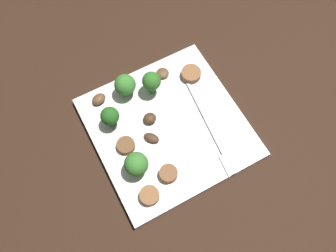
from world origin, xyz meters
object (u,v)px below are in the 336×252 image
object	(u,v)px
fork	(213,133)
broccoli_floret_0	(125,85)
broccoli_floret_2	(152,82)
mushroom_1	(150,118)
plate	(168,128)
sausage_slice_3	(149,196)
mushroom_2	(163,73)
mushroom_3	(152,138)
sausage_slice_2	(125,143)
mushroom_0	(99,99)
broccoli_floret_1	(136,164)
sausage_slice_0	(191,74)
broccoli_floret_3	(110,117)
sausage_slice_1	(168,174)

from	to	relation	value
fork	broccoli_floret_0	bearing A→B (deg)	-140.05
broccoli_floret_0	broccoli_floret_2	world-z (taller)	broccoli_floret_2
mushroom_1	plate	bearing A→B (deg)	42.07
sausage_slice_3	mushroom_2	xyz separation A→B (m)	(-0.18, 0.12, -0.00)
broccoli_floret_2	mushroom_3	world-z (taller)	broccoli_floret_2
sausage_slice_2	mushroom_0	size ratio (longest dim) A/B	1.19
sausage_slice_2	mushroom_0	bearing A→B (deg)	-177.45
broccoli_floret_2	mushroom_0	bearing A→B (deg)	-106.25
sausage_slice_3	mushroom_1	bearing A→B (deg)	152.61
broccoli_floret_0	broccoli_floret_1	world-z (taller)	broccoli_floret_1
mushroom_1	mushroom_2	distance (m)	0.09
sausage_slice_0	mushroom_0	size ratio (longest dim) A/B	1.40
broccoli_floret_3	sausage_slice_0	distance (m)	0.16
broccoli_floret_0	sausage_slice_2	xyz separation A→B (m)	(0.09, -0.04, -0.02)
sausage_slice_0	mushroom_0	distance (m)	0.17
broccoli_floret_0	mushroom_3	xyz separation A→B (m)	(0.10, -0.00, -0.02)
plate	sausage_slice_2	size ratio (longest dim) A/B	8.31
sausage_slice_2	mushroom_2	distance (m)	0.15
fork	mushroom_0	distance (m)	0.20
broccoli_floret_1	sausage_slice_2	xyz separation A→B (m)	(-0.05, 0.00, -0.02)
broccoli_floret_2	mushroom_3	distance (m)	0.09
broccoli_floret_1	mushroom_1	distance (m)	0.09
sausage_slice_3	mushroom_2	size ratio (longest dim) A/B	1.35
plate	broccoli_floret_0	bearing A→B (deg)	-159.49
fork	broccoli_floret_0	size ratio (longest dim) A/B	3.86
sausage_slice_1	sausage_slice_3	xyz separation A→B (m)	(0.02, -0.04, -0.00)
mushroom_3	sausage_slice_0	bearing A→B (deg)	122.21
fork	mushroom_0	world-z (taller)	mushroom_0
fork	mushroom_3	bearing A→B (deg)	-106.95
sausage_slice_0	mushroom_1	xyz separation A→B (m)	(0.04, -0.10, 0.00)
broccoli_floret_2	plate	bearing A→B (deg)	-6.02
mushroom_0	mushroom_2	xyz separation A→B (m)	(0.01, 0.12, -0.00)
broccoli_floret_0	sausage_slice_2	size ratio (longest dim) A/B	1.59
mushroom_2	sausage_slice_1	bearing A→B (deg)	-25.21
sausage_slice_1	mushroom_3	bearing A→B (deg)	175.94
broccoli_floret_1	mushroom_1	size ratio (longest dim) A/B	2.26
fork	sausage_slice_0	bearing A→B (deg)	174.27
sausage_slice_3	mushroom_1	xyz separation A→B (m)	(-0.11, 0.06, -0.00)
mushroom_2	mushroom_0	bearing A→B (deg)	-92.44
broccoli_floret_2	broccoli_floret_3	xyz separation A→B (m)	(0.02, -0.09, -0.00)
broccoli_floret_1	fork	bearing A→B (deg)	88.48
broccoli_floret_0	broccoli_floret_1	bearing A→B (deg)	-18.62
mushroom_0	sausage_slice_1	bearing A→B (deg)	13.76
mushroom_1	mushroom_3	world-z (taller)	mushroom_1
mushroom_1	broccoli_floret_1	bearing A→B (deg)	-39.92
broccoli_floret_2	mushroom_3	bearing A→B (deg)	-28.11
plate	sausage_slice_1	world-z (taller)	sausage_slice_1
broccoli_floret_3	mushroom_1	distance (m)	0.07
fork	sausage_slice_2	bearing A→B (deg)	-104.71
sausage_slice_1	mushroom_1	xyz separation A→B (m)	(-0.10, 0.02, -0.00)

